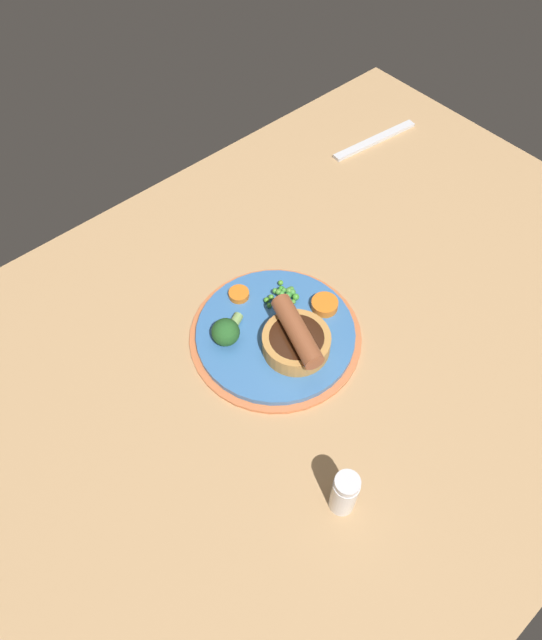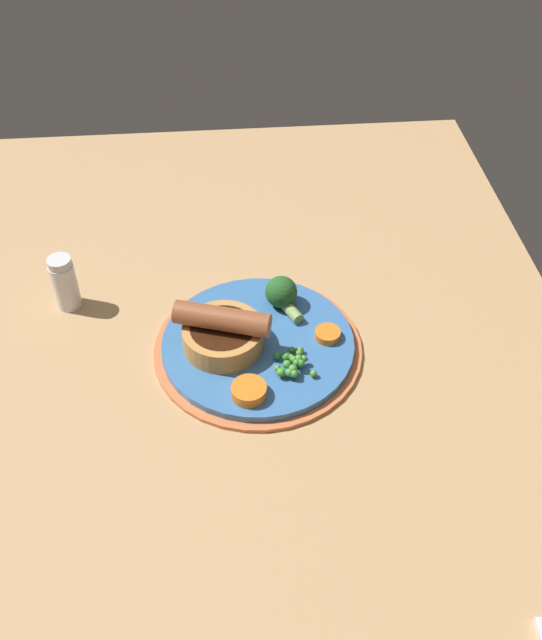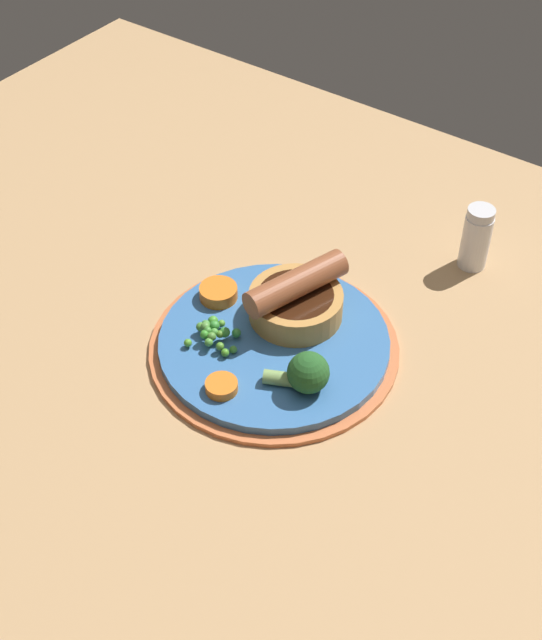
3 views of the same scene
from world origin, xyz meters
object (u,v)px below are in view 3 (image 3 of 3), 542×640
at_px(pea_pile, 214,333).
at_px(carrot_slice_0, 222,386).
at_px(sausage_pudding, 296,299).
at_px(salt_shaker, 476,238).
at_px(dinner_plate, 274,345).
at_px(broccoli_floret_near, 306,373).
at_px(carrot_slice_3, 218,293).

xyz_separation_m(pea_pile, carrot_slice_0, (0.04, -0.05, -0.00)).
bearing_deg(pea_pile, sausage_pudding, 60.02).
bearing_deg(carrot_slice_0, salt_shaker, 72.37).
relative_size(dinner_plate, carrot_slice_0, 8.12).
relative_size(dinner_plate, salt_shaker, 3.32).
distance_m(broccoli_floret_near, carrot_slice_0, 0.08).
distance_m(pea_pile, carrot_slice_3, 0.06).
distance_m(carrot_slice_0, carrot_slice_3, 0.12).
distance_m(carrot_slice_3, salt_shaker, 0.27).
relative_size(sausage_pudding, pea_pile, 2.28).
xyz_separation_m(broccoli_floret_near, salt_shaker, (0.04, 0.25, 0.00)).
bearing_deg(broccoli_floret_near, dinner_plate, 124.61).
height_order(dinner_plate, salt_shaker, salt_shaker).
xyz_separation_m(sausage_pudding, salt_shaker, (0.10, 0.18, 0.00)).
distance_m(dinner_plate, pea_pile, 0.06).
height_order(carrot_slice_0, carrot_slice_3, carrot_slice_3).
bearing_deg(dinner_plate, broccoli_floret_near, -29.71).
height_order(carrot_slice_0, salt_shaker, salt_shaker).
bearing_deg(pea_pile, carrot_slice_0, -46.08).
height_order(dinner_plate, sausage_pudding, sausage_pudding).
distance_m(pea_pile, carrot_slice_0, 0.06).
xyz_separation_m(dinner_plate, carrot_slice_0, (-0.00, -0.08, 0.01)).
height_order(pea_pile, carrot_slice_0, pea_pile).
xyz_separation_m(dinner_plate, salt_shaker, (0.09, 0.22, 0.03)).
relative_size(broccoli_floret_near, salt_shaker, 0.81).
bearing_deg(broccoli_floret_near, salt_shaker, 55.94).
height_order(sausage_pudding, salt_shaker, salt_shaker).
bearing_deg(salt_shaker, pea_pile, -118.54).
relative_size(broccoli_floret_near, carrot_slice_3, 1.54).
relative_size(dinner_plate, carrot_slice_3, 6.31).
bearing_deg(dinner_plate, salt_shaker, 66.80).
bearing_deg(carrot_slice_0, broccoli_floret_near, 38.41).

